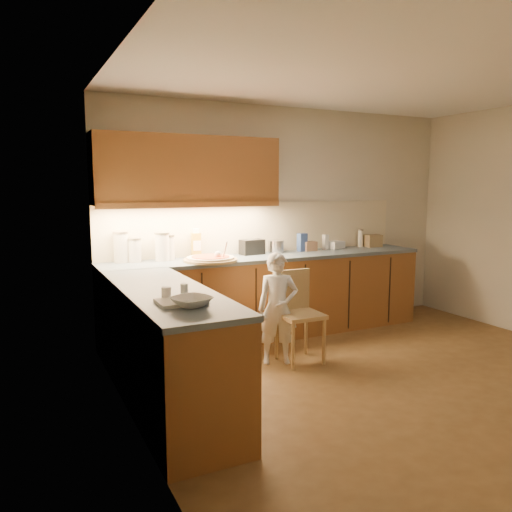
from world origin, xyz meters
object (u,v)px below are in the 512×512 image
at_px(child, 278,308).
at_px(wooden_chair, 297,309).
at_px(pizza_on_board, 211,259).
at_px(oil_jug, 196,244).
at_px(toaster, 252,247).

relative_size(child, wooden_chair, 1.22).
distance_m(pizza_on_board, wooden_chair, 1.03).
distance_m(pizza_on_board, oil_jug, 0.34).
xyz_separation_m(child, toaster, (0.20, 0.97, 0.47)).
relative_size(pizza_on_board, child, 0.52).
xyz_separation_m(pizza_on_board, wooden_chair, (0.61, -0.70, -0.44)).
bearing_deg(child, wooden_chair, 18.70).
bearing_deg(wooden_chair, toaster, 91.92).
bearing_deg(pizza_on_board, oil_jug, 98.12).
height_order(pizza_on_board, toaster, pizza_on_board).
bearing_deg(oil_jug, child, -65.99).
bearing_deg(wooden_chair, child, 179.18).
relative_size(wooden_chair, toaster, 3.15).
relative_size(pizza_on_board, toaster, 2.00).
bearing_deg(pizza_on_board, toaster, 24.33).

